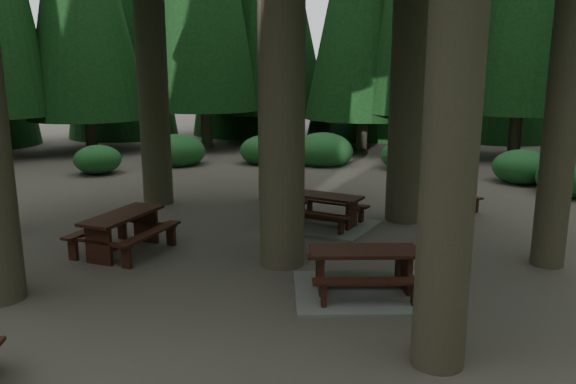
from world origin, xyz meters
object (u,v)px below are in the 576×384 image
(picnic_table_b, at_px, (123,227))
(picnic_table_c, at_px, (324,215))
(picnic_table_d, at_px, (443,194))
(picnic_table_a, at_px, (363,279))

(picnic_table_b, bearing_deg, picnic_table_c, -43.56)
(picnic_table_b, height_order, picnic_table_d, picnic_table_b)
(picnic_table_d, bearing_deg, picnic_table_a, -58.52)
(picnic_table_a, relative_size, picnic_table_b, 1.49)
(picnic_table_b, relative_size, picnic_table_d, 0.93)
(picnic_table_a, height_order, picnic_table_c, picnic_table_a)
(picnic_table_c, distance_m, picnic_table_d, 3.52)
(picnic_table_c, height_order, picnic_table_d, picnic_table_c)
(picnic_table_a, bearing_deg, picnic_table_d, 61.83)
(picnic_table_b, xyz_separation_m, picnic_table_d, (5.61, 5.85, -0.09))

